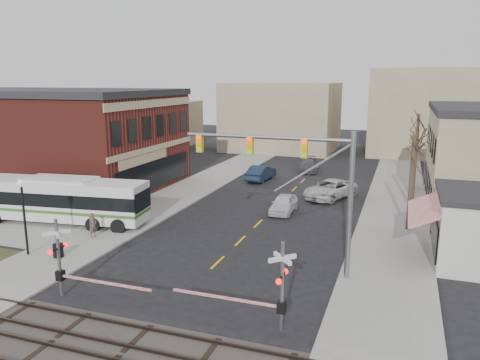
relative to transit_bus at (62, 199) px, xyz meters
name	(u,v)px	position (x,y,z in m)	size (l,w,h in m)	color
ground	(204,276)	(13.75, -5.28, -1.86)	(160.00, 160.00, 0.00)	black
sidewalk_west	(198,185)	(4.25, 14.72, -1.80)	(5.00, 60.00, 0.12)	gray
sidewalk_east	(395,202)	(23.25, 14.72, -1.80)	(5.00, 60.00, 0.12)	gray
ballast_strip	(121,355)	(13.75, -13.28, -1.83)	(160.00, 5.00, 0.06)	#332D28
rail_tracks	(121,353)	(13.75, -13.28, -1.74)	(160.00, 3.91, 0.14)	#2D231E
brick_building	(26,136)	(-13.24, 10.72, 2.95)	(30.40, 15.40, 9.60)	maroon
tree_east_a	(411,183)	(24.25, 6.72, 1.63)	(0.28, 0.28, 6.75)	#382B21
tree_east_b	(414,171)	(24.55, 12.72, 1.41)	(0.28, 0.28, 6.30)	#382B21
tree_east_c	(416,151)	(24.75, 20.72, 1.86)	(0.28, 0.28, 7.20)	#382B21
transit_bus	(62,199)	(0.00, 0.00, 0.00)	(13.08, 4.38, 3.30)	silver
traffic_signal_mast	(301,173)	(18.56, -3.15, 3.84)	(9.35, 0.30, 8.00)	gray
rr_crossing_west	(66,260)	(8.50, -9.87, 0.11)	(5.60, 1.36, 4.00)	gray
rr_crossing_east	(272,287)	(18.76, -9.43, 0.11)	(5.60, 1.36, 4.00)	gray
street_lamp	(23,202)	(2.45, -6.16, 1.55)	(0.44, 0.44, 4.65)	black
trash_bin	(58,250)	(4.51, -5.89, -1.33)	(0.60, 0.60, 0.82)	black
car_a	(284,204)	(14.77, 8.32, -1.14)	(1.71, 4.25, 1.45)	silver
car_b	(261,173)	(9.46, 19.49, -1.05)	(1.71, 4.91, 1.62)	#162238
car_c	(330,189)	(17.59, 14.29, -1.05)	(2.70, 5.86, 1.63)	silver
car_d	(308,165)	(13.19, 26.14, -1.11)	(2.09, 5.15, 1.49)	#434348
pedestrian_near	(93,225)	(4.31, -2.25, -0.89)	(0.62, 0.41, 1.71)	#584846
pedestrian_far	(109,208)	(2.91, 1.61, -0.81)	(0.91, 0.71, 1.86)	#35415D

